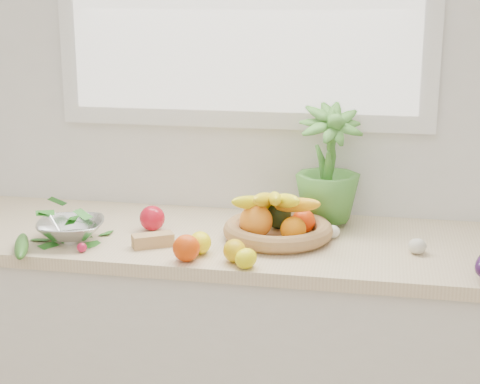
% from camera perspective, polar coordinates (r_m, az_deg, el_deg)
% --- Properties ---
extents(back_wall, '(4.50, 0.02, 2.70)m').
position_cam_1_polar(back_wall, '(2.55, 0.27, 8.43)').
color(back_wall, white).
rests_on(back_wall, ground).
extents(counter_cabinet, '(2.20, 0.58, 0.86)m').
position_cam_1_polar(counter_cabinet, '(2.55, -1.05, -13.43)').
color(counter_cabinet, silver).
rests_on(counter_cabinet, ground).
extents(countertop, '(2.24, 0.62, 0.04)m').
position_cam_1_polar(countertop, '(2.36, -1.10, -3.80)').
color(countertop, beige).
rests_on(countertop, counter_cabinet).
extents(orange_loose, '(0.10, 0.10, 0.08)m').
position_cam_1_polar(orange_loose, '(2.12, -4.19, -4.36)').
color(orange_loose, '#DF4107').
rests_on(orange_loose, countertop).
extents(lemon_a, '(0.09, 0.10, 0.07)m').
position_cam_1_polar(lemon_a, '(2.12, -0.43, -4.58)').
color(lemon_a, gold).
rests_on(lemon_a, countertop).
extents(lemon_b, '(0.08, 0.09, 0.06)m').
position_cam_1_polar(lemon_b, '(2.07, 0.46, -5.18)').
color(lemon_b, '#FAEE0D').
rests_on(lemon_b, countertop).
extents(lemon_c, '(0.09, 0.10, 0.07)m').
position_cam_1_polar(lemon_c, '(2.19, -3.11, -3.94)').
color(lemon_c, yellow).
rests_on(lemon_c, countertop).
extents(apple, '(0.10, 0.10, 0.08)m').
position_cam_1_polar(apple, '(2.41, -6.83, -2.03)').
color(apple, red).
rests_on(apple, countertop).
extents(ginger, '(0.13, 0.11, 0.04)m').
position_cam_1_polar(ginger, '(2.26, -6.78, -3.74)').
color(ginger, tan).
rests_on(ginger, countertop).
extents(garlic_a, '(0.07, 0.07, 0.05)m').
position_cam_1_polar(garlic_a, '(2.25, 13.59, -4.11)').
color(garlic_a, beige).
rests_on(garlic_a, countertop).
extents(garlic_b, '(0.06, 0.06, 0.04)m').
position_cam_1_polar(garlic_b, '(2.34, 7.16, -3.06)').
color(garlic_b, white).
rests_on(garlic_b, countertop).
extents(garlic_c, '(0.06, 0.06, 0.04)m').
position_cam_1_polar(garlic_c, '(2.25, 4.01, -3.79)').
color(garlic_c, silver).
rests_on(garlic_c, countertop).
extents(cucumber, '(0.13, 0.22, 0.04)m').
position_cam_1_polar(cucumber, '(2.29, -16.59, -4.04)').
color(cucumber, '#2E5D1B').
rests_on(cucumber, countertop).
extents(radish, '(0.03, 0.03, 0.03)m').
position_cam_1_polar(radish, '(2.25, -12.17, -4.23)').
color(radish, '#B4163B').
rests_on(radish, countertop).
extents(potted_herb, '(0.28, 0.28, 0.38)m').
position_cam_1_polar(potted_herb, '(2.42, 6.87, 2.24)').
color(potted_herb, '#478831').
rests_on(potted_herb, countertop).
extents(fruit_basket, '(0.40, 0.40, 0.18)m').
position_cam_1_polar(fruit_basket, '(2.31, 2.88, -2.44)').
color(fruit_basket, tan).
rests_on(fruit_basket, countertop).
extents(colander_with_spinach, '(0.25, 0.25, 0.11)m').
position_cam_1_polar(colander_with_spinach, '(2.34, -13.01, -2.42)').
color(colander_with_spinach, white).
rests_on(colander_with_spinach, countertop).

